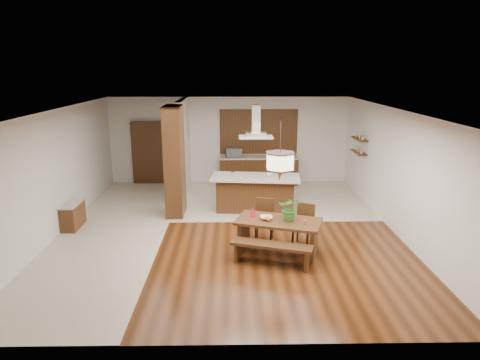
{
  "coord_description": "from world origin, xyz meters",
  "views": [
    {
      "loc": [
        0.13,
        -9.8,
        3.84
      ],
      "look_at": [
        0.3,
        0.0,
        1.25
      ],
      "focal_mm": 32.0,
      "sensor_mm": 36.0,
      "label": 1
    }
  ],
  "objects_px": {
    "fruit_bowl": "(266,218)",
    "kitchen_island": "(255,193)",
    "hallway_console": "(73,215)",
    "dining_table": "(278,229)",
    "island_cup": "(269,175)",
    "dining_chair_right": "(303,225)",
    "pendant_lantern": "(280,149)",
    "dining_chair_left": "(264,221)",
    "foliage_plant": "(290,209)",
    "range_hood": "(256,121)",
    "dining_bench": "(271,254)",
    "microwave": "(234,153)"
  },
  "relations": [
    {
      "from": "fruit_bowl",
      "to": "kitchen_island",
      "type": "distance_m",
      "value": 2.74
    },
    {
      "from": "hallway_console",
      "to": "dining_table",
      "type": "distance_m",
      "value": 5.14
    },
    {
      "from": "dining_table",
      "to": "island_cup",
      "type": "distance_m",
      "value": 2.73
    },
    {
      "from": "dining_chair_right",
      "to": "pendant_lantern",
      "type": "height_order",
      "value": "pendant_lantern"
    },
    {
      "from": "dining_chair_left",
      "to": "pendant_lantern",
      "type": "xyz_separation_m",
      "value": [
        0.25,
        -0.65,
        1.76
      ]
    },
    {
      "from": "dining_chair_right",
      "to": "fruit_bowl",
      "type": "xyz_separation_m",
      "value": [
        -0.84,
        -0.32,
        0.3
      ]
    },
    {
      "from": "hallway_console",
      "to": "pendant_lantern",
      "type": "bearing_deg",
      "value": -17.59
    },
    {
      "from": "dining_chair_right",
      "to": "foliage_plant",
      "type": "height_order",
      "value": "foliage_plant"
    },
    {
      "from": "range_hood",
      "to": "island_cup",
      "type": "bearing_deg",
      "value": -16.06
    },
    {
      "from": "dining_bench",
      "to": "dining_chair_left",
      "type": "distance_m",
      "value": 1.28
    },
    {
      "from": "pendant_lantern",
      "to": "foliage_plant",
      "type": "bearing_deg",
      "value": 0.61
    },
    {
      "from": "dining_table",
      "to": "island_cup",
      "type": "height_order",
      "value": "island_cup"
    },
    {
      "from": "dining_table",
      "to": "fruit_bowl",
      "type": "height_order",
      "value": "fruit_bowl"
    },
    {
      "from": "dining_chair_right",
      "to": "range_hood",
      "type": "distance_m",
      "value": 3.27
    },
    {
      "from": "kitchen_island",
      "to": "microwave",
      "type": "relative_size",
      "value": 4.74
    },
    {
      "from": "pendant_lantern",
      "to": "foliage_plant",
      "type": "relative_size",
      "value": 2.58
    },
    {
      "from": "foliage_plant",
      "to": "kitchen_island",
      "type": "bearing_deg",
      "value": 101.81
    },
    {
      "from": "island_cup",
      "to": "microwave",
      "type": "bearing_deg",
      "value": 108.3
    },
    {
      "from": "range_hood",
      "to": "dining_bench",
      "type": "bearing_deg",
      "value": -87.51
    },
    {
      "from": "foliage_plant",
      "to": "island_cup",
      "type": "relative_size",
      "value": 3.72
    },
    {
      "from": "fruit_bowl",
      "to": "range_hood",
      "type": "relative_size",
      "value": 0.29
    },
    {
      "from": "dining_chair_right",
      "to": "island_cup",
      "type": "xyz_separation_m",
      "value": [
        -0.56,
        2.31,
        0.57
      ]
    },
    {
      "from": "hallway_console",
      "to": "fruit_bowl",
      "type": "xyz_separation_m",
      "value": [
        4.64,
        -1.5,
        0.45
      ]
    },
    {
      "from": "dining_chair_left",
      "to": "microwave",
      "type": "relative_size",
      "value": 1.84
    },
    {
      "from": "hallway_console",
      "to": "dining_table",
      "type": "bearing_deg",
      "value": -17.59
    },
    {
      "from": "dining_bench",
      "to": "fruit_bowl",
      "type": "distance_m",
      "value": 0.85
    },
    {
      "from": "hallway_console",
      "to": "microwave",
      "type": "height_order",
      "value": "microwave"
    },
    {
      "from": "hallway_console",
      "to": "range_hood",
      "type": "distance_m",
      "value": 5.19
    },
    {
      "from": "microwave",
      "to": "dining_chair_left",
      "type": "bearing_deg",
      "value": -88.44
    },
    {
      "from": "fruit_bowl",
      "to": "island_cup",
      "type": "height_order",
      "value": "island_cup"
    },
    {
      "from": "dining_chair_left",
      "to": "kitchen_island",
      "type": "relative_size",
      "value": 0.39
    },
    {
      "from": "dining_chair_left",
      "to": "fruit_bowl",
      "type": "relative_size",
      "value": 3.66
    },
    {
      "from": "dining_chair_right",
      "to": "kitchen_island",
      "type": "height_order",
      "value": "kitchen_island"
    },
    {
      "from": "dining_bench",
      "to": "fruit_bowl",
      "type": "bearing_deg",
      "value": 95.33
    },
    {
      "from": "hallway_console",
      "to": "dining_bench",
      "type": "bearing_deg",
      "value": -24.63
    },
    {
      "from": "range_hood",
      "to": "microwave",
      "type": "distance_m",
      "value": 3.12
    },
    {
      "from": "kitchen_island",
      "to": "fruit_bowl",
      "type": "bearing_deg",
      "value": -82.46
    },
    {
      "from": "dining_table",
      "to": "dining_chair_left",
      "type": "xyz_separation_m",
      "value": [
        -0.25,
        0.65,
        -0.06
      ]
    },
    {
      "from": "pendant_lantern",
      "to": "kitchen_island",
      "type": "height_order",
      "value": "pendant_lantern"
    },
    {
      "from": "dining_bench",
      "to": "dining_chair_right",
      "type": "bearing_deg",
      "value": 51.47
    },
    {
      "from": "dining_chair_left",
      "to": "microwave",
      "type": "height_order",
      "value": "microwave"
    },
    {
      "from": "hallway_console",
      "to": "dining_chair_left",
      "type": "xyz_separation_m",
      "value": [
        4.65,
        -0.91,
        0.17
      ]
    },
    {
      "from": "dining_chair_right",
      "to": "microwave",
      "type": "bearing_deg",
      "value": 133.54
    },
    {
      "from": "dining_bench",
      "to": "dining_chair_left",
      "type": "height_order",
      "value": "dining_chair_left"
    },
    {
      "from": "hallway_console",
      "to": "pendant_lantern",
      "type": "distance_m",
      "value": 5.49
    },
    {
      "from": "island_cup",
      "to": "foliage_plant",
      "type": "bearing_deg",
      "value": -85.4
    },
    {
      "from": "dining_bench",
      "to": "fruit_bowl",
      "type": "relative_size",
      "value": 6.18
    },
    {
      "from": "foliage_plant",
      "to": "island_cup",
      "type": "height_order",
      "value": "foliage_plant"
    },
    {
      "from": "dining_bench",
      "to": "foliage_plant",
      "type": "xyz_separation_m",
      "value": [
        0.43,
        0.61,
        0.76
      ]
    },
    {
      "from": "dining_chair_right",
      "to": "range_hood",
      "type": "xyz_separation_m",
      "value": [
        -0.93,
        2.41,
        2.0
      ]
    }
  ]
}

